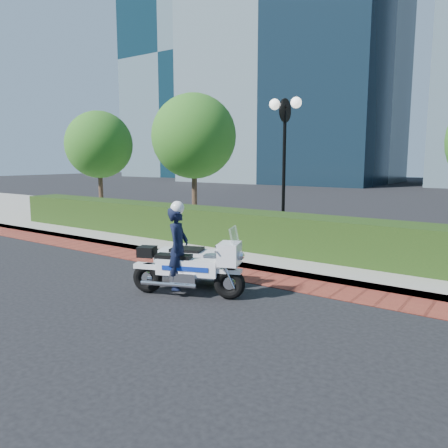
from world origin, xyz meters
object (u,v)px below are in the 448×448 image
Objects in this scene: lamppost at (284,146)px; tree_a at (99,145)px; tree_b at (194,136)px; police_motorcycle at (188,260)px.

tree_a is at bearing 172.59° from lamppost.
tree_a reaches higher than lamppost.
lamppost is 4.71m from tree_b.
tree_b is 8.88m from police_motorcycle.
tree_a is at bearing 180.00° from tree_b.
police_motorcycle is at bearing -82.60° from lamppost.
tree_a is 0.94× the size of tree_b.
tree_a reaches higher than police_motorcycle.
lamppost reaches higher than police_motorcycle.
tree_b reaches higher than lamppost.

